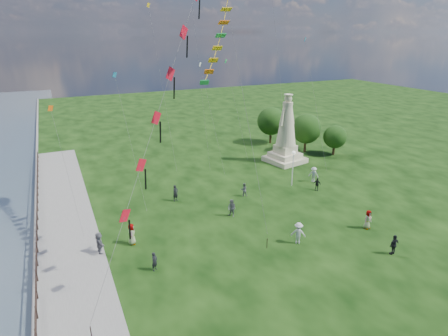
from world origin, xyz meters
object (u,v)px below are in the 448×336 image
person_4 (368,220)px  person_5 (99,244)px  statue (286,137)px  person_8 (314,174)px  person_1 (232,208)px  person_3 (394,245)px  person_7 (244,190)px  person_6 (176,193)px  person_0 (155,261)px  person_10 (132,234)px  person_2 (298,233)px  lamppost (293,161)px  person_9 (317,184)px

person_4 → person_5: person_5 is taller
statue → person_8: bearing=-108.7°
person_1 → person_4: (9.92, -7.12, 0.01)m
person_3 → person_7: size_ratio=1.15×
person_6 → person_8: person_8 is taller
person_0 → person_10: bearing=61.6°
statue → person_5: (-25.70, -12.64, -2.53)m
person_2 → person_8: (9.63, 10.46, -0.03)m
person_3 → person_7: (-5.44, 14.80, -0.11)m
person_2 → person_10: person_2 is taller
person_2 → person_5: person_2 is taller
lamppost → person_6: 13.54m
statue → person_7: (-10.28, -7.65, -2.68)m
statue → person_6: bearing=-172.6°
person_8 → person_10: person_10 is taller
person_7 → person_10: person_10 is taller
person_0 → person_9: size_ratio=1.01×
person_0 → person_9: 21.25m
person_4 → person_5: 22.85m
statue → person_3: 23.11m
person_1 → person_4: person_4 is taller
person_7 → person_6: bearing=-1.2°
lamppost → person_8: 3.60m
person_6 → lamppost: bearing=-27.9°
person_10 → person_3: bearing=-108.4°
statue → person_4: 18.99m
person_10 → person_6: bearing=-31.3°
lamppost → person_4: lamppost is taller
person_1 → person_5: person_5 is taller
person_4 → person_7: size_ratio=1.18×
person_6 → person_10: size_ratio=0.95×
statue → person_10: size_ratio=4.96×
person_0 → person_7: bearing=-1.5°
person_7 → person_8: 9.28m
person_8 → lamppost: bearing=-133.3°
person_3 → person_8: size_ratio=0.94×
person_9 → person_2: bearing=-86.7°
person_0 → person_1: 10.28m
person_7 → person_0: bearing=50.7°
person_1 → person_8: (12.52, 3.91, 0.03)m
person_6 → person_0: bearing=-136.3°
person_6 → person_2: bearing=-82.6°
statue → person_3: (-4.84, -22.45, -2.57)m
person_4 → person_5: (-22.10, 5.83, 0.01)m
person_2 → person_0: bearing=29.1°
person_1 → person_0: bearing=-86.9°
person_2 → person_10: 13.68m
person_3 → person_6: (-12.39, 16.72, 0.02)m
person_4 → person_1: bearing=133.3°
person_6 → person_8: (16.22, -1.71, 0.03)m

